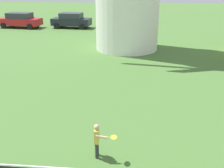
% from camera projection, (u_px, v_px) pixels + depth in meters
% --- Properties ---
extents(player_far, '(0.67, 0.42, 1.05)m').
position_uv_depth(player_far, '(98.00, 139.00, 7.42)').
color(player_far, '#333338').
rests_on(player_far, ground_plane).
extents(parked_car_red, '(4.59, 2.29, 1.56)m').
position_uv_depth(parked_car_red, '(20.00, 20.00, 28.04)').
color(parked_car_red, red).
rests_on(parked_car_red, ground_plane).
extents(parked_car_black, '(4.17, 2.16, 1.56)m').
position_uv_depth(parked_car_black, '(71.00, 20.00, 27.91)').
color(parked_car_black, '#1E232D').
rests_on(parked_car_black, ground_plane).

